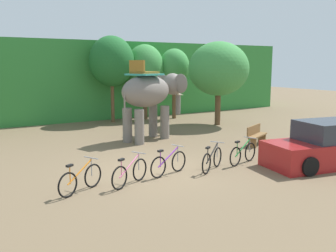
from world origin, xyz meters
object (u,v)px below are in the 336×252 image
tree_center_left (145,69)px  tree_right (219,69)px  elephant (151,94)px  bike_orange (81,179)px  bike_green (243,153)px  wooden_bench (256,135)px  tree_center_right (174,68)px  parked_car (324,147)px  bike_purple (169,163)px  bike_pink (130,173)px  bike_black (212,159)px  tree_far_right (112,61)px

tree_center_left → tree_right: (2.65, -4.28, 0.01)m
elephant → bike_orange: bearing=-133.4°
bike_green → wooden_bench: (2.69, 2.10, 0.09)m
tree_center_right → bike_green: size_ratio=2.79×
wooden_bench → parked_car: bearing=-94.9°
bike_purple → wooden_bench: (5.73, 1.89, 0.09)m
elephant → bike_pink: 7.23m
bike_pink → parked_car: 7.13m
tree_right → bike_orange: size_ratio=3.21×
bike_orange → bike_pink: size_ratio=1.00×
bike_black → wooden_bench: bearing=27.8°
tree_far_right → tree_right: (5.00, -4.19, -0.45)m
tree_center_left → tree_right: size_ratio=0.99×
bike_pink → bike_purple: size_ratio=0.93×
tree_right → bike_black: size_ratio=3.27×
bike_pink → tree_far_right: bearing=69.6°
tree_center_left → bike_purple: size_ratio=2.95×
tree_far_right → tree_center_right: 4.24m
bike_purple → bike_orange: bearing=-177.0°
tree_far_right → wooden_bench: size_ratio=3.48×
tree_center_left → tree_center_right: size_ratio=1.06×
bike_orange → bike_purple: 3.01m
elephant → bike_orange: elephant is taller
elephant → wooden_bench: (3.38, -3.63, -1.72)m
tree_center_left → bike_black: tree_center_left is taller
tree_far_right → tree_center_left: size_ratio=1.09×
tree_far_right → tree_right: 6.54m
tree_center_left → tree_right: tree_right is taller
bike_purple → bike_black: 1.57m
tree_right → wooden_bench: (-2.11, -5.39, -2.85)m
bike_green → tree_far_right: bearing=91.0°
bike_pink → parked_car: parked_car is taller
tree_far_right → tree_right: tree_far_right is taller
tree_center_right → bike_orange: bearing=-132.2°
bike_purple → elephant: bearing=66.9°
tree_far_right → tree_right: size_ratio=1.08×
tree_far_right → parked_car: 13.92m
tree_center_right → bike_purple: 13.32m
bike_green → parked_car: parked_car is taller
tree_right → elephant: tree_right is taller
tree_center_left → bike_orange: size_ratio=3.18×
bike_black → bike_green: (1.50, 0.11, 0.00)m
tree_right → bike_black: (-6.30, -7.61, -2.94)m
tree_far_right → wooden_bench: tree_far_right is taller
bike_purple → bike_black: same height
parked_car → wooden_bench: 3.76m
bike_orange → wooden_bench: size_ratio=1.00×
elephant → bike_pink: size_ratio=2.74×
bike_black → bike_green: same height
tree_far_right → elephant: size_ratio=1.26×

